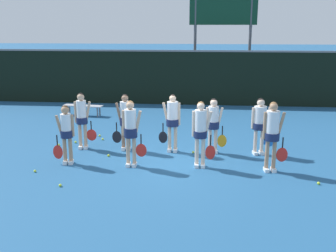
{
  "coord_description": "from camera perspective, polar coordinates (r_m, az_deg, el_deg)",
  "views": [
    {
      "loc": [
        0.95,
        -10.44,
        3.65
      ],
      "look_at": [
        -0.03,
        0.11,
        0.93
      ],
      "focal_mm": 42.0,
      "sensor_mm": 36.0,
      "label": 1
    }
  ],
  "objects": [
    {
      "name": "player_1",
      "position": [
        10.29,
        -5.42,
        -0.32
      ],
      "size": [
        0.64,
        0.35,
        1.77
      ],
      "rotation": [
        0.0,
        0.0,
        0.03
      ],
      "color": "tan",
      "rests_on": "ground_plane"
    },
    {
      "name": "player_8",
      "position": [
        11.54,
        13.21,
        0.67
      ],
      "size": [
        0.7,
        0.41,
        1.65
      ],
      "rotation": [
        0.0,
        0.0,
        0.2
      ],
      "color": "beige",
      "rests_on": "ground_plane"
    },
    {
      "name": "tennis_ball_2",
      "position": [
        13.47,
        -9.88,
        -1.38
      ],
      "size": [
        0.07,
        0.07,
        0.07
      ],
      "primitive_type": "sphere",
      "color": "#CCE033",
      "rests_on": "ground_plane"
    },
    {
      "name": "bench_courtside",
      "position": [
        16.65,
        -12.23,
        2.75
      ],
      "size": [
        1.69,
        0.56,
        0.44
      ],
      "rotation": [
        0.0,
        0.0,
        -0.12
      ],
      "color": "#B2B2B7",
      "rests_on": "ground_plane"
    },
    {
      "name": "scoreboard",
      "position": [
        19.96,
        8.01,
        15.58
      ],
      "size": [
        3.27,
        0.15,
        5.36
      ],
      "color": "#515156",
      "rests_on": "ground_plane"
    },
    {
      "name": "player_4",
      "position": [
        12.04,
        -12.37,
        1.39
      ],
      "size": [
        0.64,
        0.34,
        1.71
      ],
      "rotation": [
        0.0,
        0.0,
        0.14
      ],
      "color": "tan",
      "rests_on": "ground_plane"
    },
    {
      "name": "player_7",
      "position": [
        11.45,
        6.62,
        0.67
      ],
      "size": [
        0.63,
        0.35,
        1.62
      ],
      "rotation": [
        0.0,
        0.0,
        0.1
      ],
      "color": "beige",
      "rests_on": "ground_plane"
    },
    {
      "name": "player_6",
      "position": [
        11.48,
        0.64,
        1.11
      ],
      "size": [
        0.64,
        0.37,
        1.72
      ],
      "rotation": [
        0.0,
        0.0,
        -0.04
      ],
      "color": "beige",
      "rests_on": "ground_plane"
    },
    {
      "name": "tennis_ball_0",
      "position": [
        12.89,
        -13.28,
        -2.28
      ],
      "size": [
        0.07,
        0.07,
        0.07
      ],
      "primitive_type": "sphere",
      "color": "#CCE033",
      "rests_on": "ground_plane"
    },
    {
      "name": "fence_windscreen",
      "position": [
        18.48,
        2.35,
        7.06
      ],
      "size": [
        60.0,
        0.08,
        2.55
      ],
      "color": "black",
      "rests_on": "ground_plane"
    },
    {
      "name": "player_0",
      "position": [
        10.82,
        -14.57,
        -0.58
      ],
      "size": [
        0.59,
        0.33,
        1.61
      ],
      "rotation": [
        0.0,
        0.0,
        0.16
      ],
      "color": "tan",
      "rests_on": "ground_plane"
    },
    {
      "name": "tennis_ball_3",
      "position": [
        10.02,
        21.01,
        -7.76
      ],
      "size": [
        0.07,
        0.07,
        0.07
      ],
      "primitive_type": "sphere",
      "color": "#CCE033",
      "rests_on": "ground_plane"
    },
    {
      "name": "player_5",
      "position": [
        11.71,
        -6.23,
        1.2
      ],
      "size": [
        0.63,
        0.35,
        1.7
      ],
      "rotation": [
        0.0,
        0.0,
        0.1
      ],
      "color": "#8C664C",
      "rests_on": "ground_plane"
    },
    {
      "name": "player_2",
      "position": [
        10.23,
        4.77,
        -0.46
      ],
      "size": [
        0.62,
        0.35,
        1.76
      ],
      "rotation": [
        0.0,
        0.0,
        0.03
      ],
      "color": "beige",
      "rests_on": "ground_plane"
    },
    {
      "name": "player_3",
      "position": [
        10.22,
        14.91,
        -0.66
      ],
      "size": [
        0.66,
        0.38,
        1.81
      ],
      "rotation": [
        0.0,
        0.0,
        0.09
      ],
      "color": "tan",
      "rests_on": "ground_plane"
    },
    {
      "name": "tennis_ball_8",
      "position": [
        11.59,
        3.67,
        -3.81
      ],
      "size": [
        0.07,
        0.07,
        0.07
      ],
      "primitive_type": "sphere",
      "color": "#CCE033",
      "rests_on": "ground_plane"
    },
    {
      "name": "tennis_ball_5",
      "position": [
        10.68,
        -18.75,
        -6.21
      ],
      "size": [
        0.07,
        0.07,
        0.07
      ],
      "primitive_type": "sphere",
      "color": "#CCE033",
      "rests_on": "ground_plane"
    },
    {
      "name": "tennis_ball_7",
      "position": [
        12.73,
        -15.57,
        -2.65
      ],
      "size": [
        0.07,
        0.07,
        0.07
      ],
      "primitive_type": "sphere",
      "color": "#CCE033",
      "rests_on": "ground_plane"
    },
    {
      "name": "tennis_ball_6",
      "position": [
        9.59,
        -15.37,
        -8.3
      ],
      "size": [
        0.07,
        0.07,
        0.07
      ],
      "primitive_type": "sphere",
      "color": "#CCE033",
      "rests_on": "ground_plane"
    },
    {
      "name": "tennis_ball_4",
      "position": [
        13.05,
        -9.45,
        -1.89
      ],
      "size": [
        0.07,
        0.07,
        0.07
      ],
      "primitive_type": "sphere",
      "color": "#CCE033",
      "rests_on": "ground_plane"
    },
    {
      "name": "ground_plane",
      "position": [
        11.1,
        0.11,
        -4.79
      ],
      "size": [
        140.0,
        140.0,
        0.0
      ],
      "primitive_type": "plane",
      "color": "#235684"
    },
    {
      "name": "tennis_ball_1",
      "position": [
        11.41,
        -8.64,
        -4.24
      ],
      "size": [
        0.07,
        0.07,
        0.07
      ],
      "primitive_type": "sphere",
      "color": "#CCE033",
      "rests_on": "ground_plane"
    }
  ]
}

